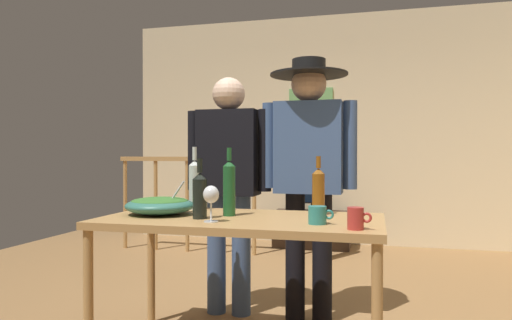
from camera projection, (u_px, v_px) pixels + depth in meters
name	position (u px, v px, depth m)	size (l,w,h in m)	color
back_wall	(341.00, 129.00, 5.79)	(5.39, 0.10, 2.84)	beige
framed_picture	(311.00, 112.00, 5.82)	(0.55, 0.03, 0.59)	#6BA75F
stair_railing	(254.00, 194.00, 5.09)	(2.46, 0.10, 1.13)	#B2844C
tv_console	(312.00, 229.00, 5.54)	(0.90, 0.40, 0.43)	#38281E
flat_screen_tv	(312.00, 193.00, 5.51)	(0.46, 0.12, 0.36)	black
serving_table	(241.00, 230.00, 2.52)	(1.51, 0.77, 0.76)	#B2844C
salad_bowl	(160.00, 205.00, 2.65)	(0.39, 0.39, 0.20)	#337060
wine_glass	(211.00, 196.00, 2.34)	(0.08, 0.08, 0.18)	silver
wine_bottle_amber	(318.00, 190.00, 2.63)	(0.07, 0.07, 0.33)	brown
wine_bottle_green	(229.00, 187.00, 2.59)	(0.07, 0.07, 0.38)	#1E5628
wine_bottle_dark	(200.00, 194.00, 2.47)	(0.08, 0.08, 0.32)	black
wine_bottle_clear	(195.00, 184.00, 2.88)	(0.07, 0.07, 0.39)	silver
mug_teal	(318.00, 215.00, 2.27)	(0.13, 0.09, 0.09)	teal
mug_red	(356.00, 218.00, 2.11)	(0.11, 0.07, 0.10)	#B7332D
person_standing_left	(229.00, 174.00, 3.21)	(0.60, 0.23, 1.64)	#3D5684
person_standing_right	(309.00, 162.00, 3.07)	(0.63, 0.51, 1.73)	black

